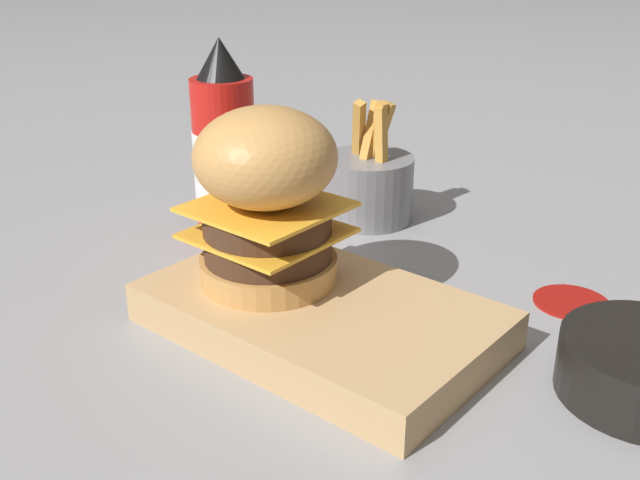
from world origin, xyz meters
TOP-DOWN VIEW (x-y plane):
  - ground_plane at (0.00, 0.00)m, footprint 6.00×6.00m
  - serving_board at (-0.05, 0.07)m, footprint 0.28×0.17m
  - burger at (0.00, 0.07)m, footprint 0.11×0.11m
  - ketchup_bottle at (0.15, -0.02)m, footprint 0.06×0.06m
  - fries_basket at (0.07, -0.15)m, footprint 0.10×0.10m
  - ketchup_puddle at (-0.19, -0.11)m, footprint 0.07×0.07m

SIDE VIEW (x-z plane):
  - ground_plane at x=0.00m, z-range 0.00..0.00m
  - ketchup_puddle at x=-0.19m, z-range 0.00..0.00m
  - serving_board at x=-0.05m, z-range 0.00..0.03m
  - fries_basket at x=0.07m, z-range -0.03..0.11m
  - ketchup_bottle at x=0.15m, z-range -0.01..0.19m
  - burger at x=0.00m, z-range 0.03..0.18m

